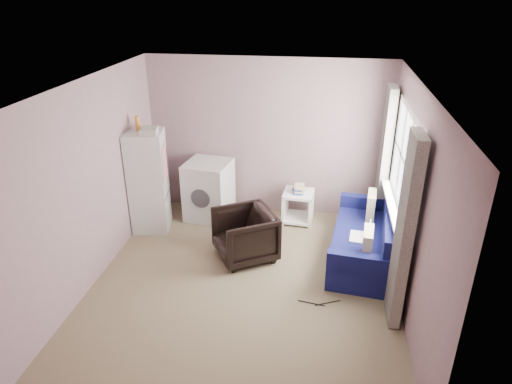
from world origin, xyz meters
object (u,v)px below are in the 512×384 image
at_px(armchair, 245,233).
at_px(washing_machine, 209,189).
at_px(side_table, 298,204).
at_px(sofa, 368,241).
at_px(fridge, 148,181).

distance_m(armchair, washing_machine, 1.35).
bearing_deg(side_table, sofa, -43.54).
xyz_separation_m(fridge, washing_machine, (0.79, 0.49, -0.30)).
bearing_deg(sofa, washing_machine, 166.04).
bearing_deg(sofa, fridge, 178.98).
bearing_deg(armchair, fridge, -141.92).
bearing_deg(washing_machine, sofa, -12.42).
distance_m(fridge, washing_machine, 0.97).
height_order(armchair, side_table, armchair).
height_order(armchair, washing_machine, washing_machine).
relative_size(fridge, washing_machine, 1.87).
xyz_separation_m(armchair, side_table, (0.65, 1.16, -0.09)).
bearing_deg(fridge, sofa, -18.52).
relative_size(armchair, washing_machine, 0.82).
distance_m(fridge, side_table, 2.34).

